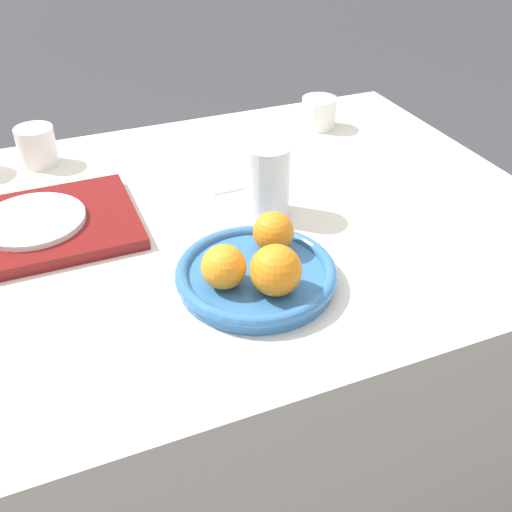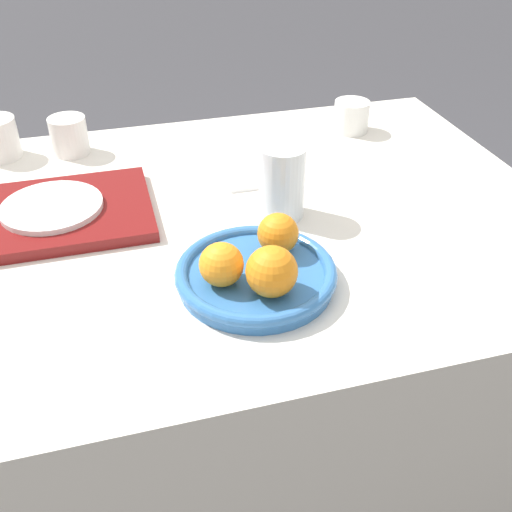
{
  "view_description": "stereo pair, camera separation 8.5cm",
  "coord_description": "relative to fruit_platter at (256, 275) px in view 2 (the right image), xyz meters",
  "views": [
    {
      "loc": [
        -0.3,
        -0.85,
        1.31
      ],
      "look_at": [
        -0.04,
        -0.2,
        0.82
      ],
      "focal_mm": 42.0,
      "sensor_mm": 36.0,
      "label": 1
    },
    {
      "loc": [
        -0.22,
        -0.88,
        1.31
      ],
      "look_at": [
        -0.04,
        -0.2,
        0.82
      ],
      "focal_mm": 42.0,
      "sensor_mm": 36.0,
      "label": 2
    }
  ],
  "objects": [
    {
      "name": "ground_plane",
      "position": [
        0.04,
        0.2,
        -0.79
      ],
      "size": [
        12.0,
        12.0,
        0.0
      ],
      "primitive_type": "plane",
      "color": "#38383D"
    },
    {
      "name": "table",
      "position": [
        0.04,
        0.2,
        -0.4
      ],
      "size": [
        1.11,
        0.86,
        0.77
      ],
      "color": "silver",
      "rests_on": "ground_plane"
    },
    {
      "name": "fruit_platter",
      "position": [
        0.0,
        0.0,
        0.0
      ],
      "size": [
        0.24,
        0.24,
        0.03
      ],
      "color": "#336BAD",
      "rests_on": "table"
    },
    {
      "name": "orange_0",
      "position": [
        0.01,
        -0.05,
        0.04
      ],
      "size": [
        0.07,
        0.07,
        0.07
      ],
      "color": "orange",
      "rests_on": "fruit_platter"
    },
    {
      "name": "orange_1",
      "position": [
        0.05,
        0.04,
        0.04
      ],
      "size": [
        0.06,
        0.06,
        0.06
      ],
      "color": "orange",
      "rests_on": "fruit_platter"
    },
    {
      "name": "orange_2",
      "position": [
        -0.05,
        -0.01,
        0.04
      ],
      "size": [
        0.06,
        0.06,
        0.06
      ],
      "color": "orange",
      "rests_on": "fruit_platter"
    },
    {
      "name": "water_glass",
      "position": [
        0.09,
        0.18,
        0.05
      ],
      "size": [
        0.08,
        0.08,
        0.13
      ],
      "color": "silver",
      "rests_on": "table"
    },
    {
      "name": "serving_tray",
      "position": [
        -0.29,
        0.27,
        -0.01
      ],
      "size": [
        0.33,
        0.24,
        0.02
      ],
      "color": "maroon",
      "rests_on": "table"
    },
    {
      "name": "side_plate",
      "position": [
        -0.29,
        0.27,
        0.01
      ],
      "size": [
        0.17,
        0.17,
        0.01
      ],
      "color": "white",
      "rests_on": "serving_tray"
    },
    {
      "name": "cup_0",
      "position": [
        0.35,
        0.48,
        0.02
      ],
      "size": [
        0.08,
        0.08,
        0.07
      ],
      "color": "white",
      "rests_on": "table"
    },
    {
      "name": "cup_1",
      "position": [
        -0.25,
        0.53,
        0.02
      ],
      "size": [
        0.08,
        0.08,
        0.08
      ],
      "color": "white",
      "rests_on": "table"
    },
    {
      "name": "napkin",
      "position": [
        0.09,
        0.33,
        -0.01
      ],
      "size": [
        0.12,
        0.11,
        0.01
      ],
      "color": "white",
      "rests_on": "table"
    }
  ]
}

